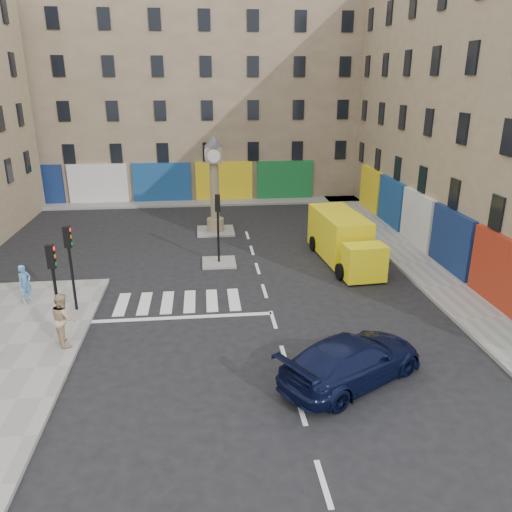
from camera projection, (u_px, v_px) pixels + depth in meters
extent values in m
plane|color=black|center=(277.00, 331.00, 19.85)|extent=(120.00, 120.00, 0.00)
cube|color=gray|center=(395.00, 244.00, 30.07)|extent=(2.60, 30.00, 0.15)
cube|color=gray|center=(188.00, 203.00, 40.23)|extent=(32.00, 2.40, 0.15)
cube|color=gray|center=(219.00, 262.00, 27.13)|extent=(1.80, 1.80, 0.12)
cube|color=gray|center=(216.00, 231.00, 32.75)|extent=(2.40, 2.40, 0.12)
cube|color=gray|center=(185.00, 91.00, 42.85)|extent=(32.00, 10.00, 17.00)
cylinder|color=black|center=(58.00, 303.00, 18.69)|extent=(0.12, 0.12, 2.80)
cube|color=black|center=(51.00, 257.00, 18.07)|extent=(0.28, 0.22, 0.90)
cylinder|color=black|center=(73.00, 279.00, 20.94)|extent=(0.12, 0.12, 2.80)
cube|color=black|center=(67.00, 237.00, 20.32)|extent=(0.28, 0.22, 0.90)
cylinder|color=black|center=(218.00, 237.00, 26.64)|extent=(0.12, 0.12, 2.80)
cube|color=black|center=(217.00, 203.00, 26.02)|extent=(0.28, 0.22, 0.90)
cylinder|color=#9A8864|center=(215.00, 224.00, 32.60)|extent=(1.10, 1.10, 0.80)
cylinder|color=#9A8864|center=(215.00, 191.00, 31.86)|extent=(0.56, 0.56, 3.60)
cube|color=#9A8864|center=(214.00, 155.00, 31.09)|extent=(1.00, 1.00, 1.00)
cylinder|color=white|center=(214.00, 156.00, 30.61)|extent=(0.80, 0.06, 0.80)
cone|color=#333338|center=(213.00, 141.00, 30.81)|extent=(1.20, 1.20, 0.70)
imported|color=black|center=(352.00, 360.00, 16.35)|extent=(5.75, 4.65, 1.56)
cube|color=yellow|center=(339.00, 234.00, 27.83)|extent=(2.48, 5.18, 2.41)
cube|color=yellow|center=(364.00, 262.00, 24.44)|extent=(2.08, 1.41, 1.78)
cube|color=black|center=(365.00, 255.00, 24.25)|extent=(1.85, 1.08, 0.73)
cylinder|color=black|center=(340.00, 272.00, 24.84)|extent=(0.33, 0.86, 0.84)
cylinder|color=black|center=(380.00, 269.00, 25.20)|extent=(0.33, 0.86, 0.84)
cylinder|color=black|center=(313.00, 243.00, 29.12)|extent=(0.33, 0.86, 0.84)
cylinder|color=black|center=(348.00, 241.00, 29.48)|extent=(0.33, 0.86, 0.84)
imported|color=#5D9AD5|center=(25.00, 284.00, 21.88)|extent=(0.68, 0.75, 1.71)
imported|color=tan|center=(63.00, 319.00, 18.32)|extent=(1.11, 1.21, 2.01)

